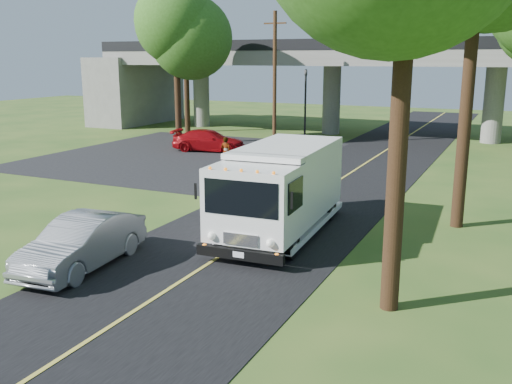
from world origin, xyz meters
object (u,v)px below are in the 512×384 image
Objects in this scene: red_sedan at (209,141)px; pedestrian at (226,152)px; tree_left_far at (186,39)px; step_van at (281,188)px; traffic_signal at (305,98)px; utility_pole at (275,79)px; silver_sedan at (82,243)px; tree_left_lot at (177,28)px.

pedestrian is at bearing -152.45° from red_sedan.
tree_left_far reaches higher than step_van.
traffic_signal reaches higher than red_sedan.
tree_left_far is at bearing 27.41° from red_sedan.
utility_pole is 9.11m from pedestrian.
tree_left_far reaches higher than utility_pole.
red_sedan is (-11.24, 14.70, -0.96)m from step_van.
pedestrian is (9.93, -12.12, -6.61)m from tree_left_far.
pedestrian is (-3.66, 15.72, 0.09)m from silver_sedan.
red_sedan is at bearing 104.55° from silver_sedan.
traffic_signal is 0.58× the size of utility_pole.
step_van is 1.54× the size of red_sedan.
tree_left_far is (-9.29, 3.84, 2.86)m from utility_pole.
red_sedan is 2.83× the size of pedestrian.
utility_pole is 0.86× the size of tree_left_lot.
step_van is at bearing 128.57° from pedestrian.
step_van reaches higher than pedestrian.
silver_sedan is at bearing -171.98° from red_sedan.
step_van is (17.56, -22.43, -5.80)m from tree_left_far.
tree_left_lot is at bearing -63.43° from tree_left_far.
tree_left_lot is 22.82m from step_van.
silver_sedan is at bearing -64.12° from tree_left_lot.
silver_sedan is 16.14m from pedestrian.
pedestrian reaches higher than red_sedan.
traffic_signal is at bearing 28.11° from tree_left_lot.
tree_left_far is 5.85× the size of pedestrian.
step_van is at bearing -51.94° from tree_left_far.
tree_left_far reaches higher than silver_sedan.
silver_sedan is 2.70× the size of pedestrian.
tree_left_far is 17.00m from pedestrian.
utility_pole reaches higher than red_sedan.
step_van is (6.76, -20.59, -1.55)m from traffic_signal.
tree_left_far reaches higher than red_sedan.
silver_sedan is (7.28, -20.11, 0.06)m from red_sedan.
utility_pole is 10.45m from tree_left_far.
step_van is at bearing -154.47° from red_sedan.
step_van is 4.38× the size of pedestrian.
pedestrian is at bearing -41.43° from tree_left_lot.
traffic_signal is 10.58m from pedestrian.
traffic_signal is 26.26m from silver_sedan.
tree_left_lot is at bearing 128.30° from step_van.
traffic_signal is 11.75m from tree_left_far.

